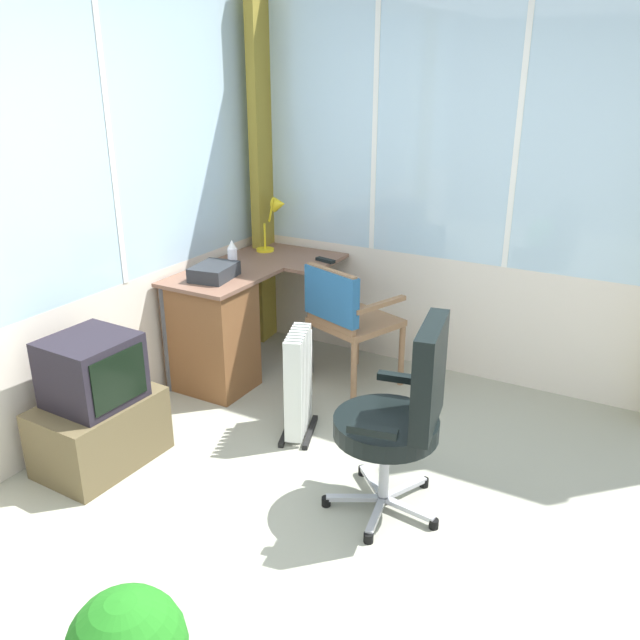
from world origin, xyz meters
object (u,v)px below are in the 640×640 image
office_chair (404,409)px  space_heater (299,382)px  desk (218,329)px  spray_bottle (232,257)px  paper_tray (214,272)px  desk_lamp (276,215)px  tv_remote (325,260)px  tv_on_stand (98,409)px  wooden_armchair (343,311)px

office_chair → space_heater: 0.93m
desk → spray_bottle: size_ratio=5.73×
desk → paper_tray: size_ratio=4.12×
desk_lamp → spray_bottle: desk_lamp is taller
spray_bottle → office_chair: bearing=-118.0°
office_chair → space_heater: office_chair is taller
space_heater → desk_lamp: bearing=38.0°
desk_lamp → tv_remote: desk_lamp is taller
desk → paper_tray: 0.40m
spray_bottle → office_chair: office_chair is taller
office_chair → tv_on_stand: bearing=104.6°
paper_tray → wooden_armchair: 0.87m
desk_lamp → tv_remote: size_ratio=2.65×
tv_on_stand → spray_bottle: bearing=0.2°
desk → wooden_armchair: size_ratio=1.45×
paper_tray → tv_on_stand: size_ratio=0.41×
space_heater → paper_tray: bearing=71.4°
desk_lamp → space_heater: bearing=-142.0°
desk → wooden_armchair: wooden_armchair is taller
spray_bottle → tv_on_stand: spray_bottle is taller
wooden_armchair → desk: bearing=115.2°
desk_lamp → wooden_armchair: size_ratio=0.47×
wooden_armchair → paper_tray: bearing=115.6°
desk → tv_on_stand: 1.08m
desk → wooden_armchair: bearing=-64.8°
desk_lamp → tv_on_stand: size_ratio=0.54×
tv_remote → paper_tray: 0.81m
spray_bottle → tv_on_stand: 1.36m
tv_remote → spray_bottle: spray_bottle is taller
spray_bottle → office_chair: size_ratio=0.22×
tv_remote → space_heater: tv_remote is taller
desk_lamp → tv_on_stand: bearing=-178.1°
wooden_armchair → desk_lamp: bearing=61.0°
spray_bottle → wooden_armchair: size_ratio=0.25×
desk → office_chair: size_ratio=1.25×
office_chair → tv_on_stand: (-0.41, 1.57, -0.23)m
spray_bottle → tv_on_stand: size_ratio=0.29×
desk → paper_tray: bearing=-155.6°
spray_bottle → paper_tray: (-0.18, 0.02, -0.06)m
tv_on_stand → tv_remote: bearing=-13.2°
space_heater → office_chair: bearing=-116.2°
paper_tray → spray_bottle: bearing=-5.6°
desk → desk_lamp: 1.00m
paper_tray → wooden_armchair: bearing=-64.4°
office_chair → space_heater: bearing=63.8°
desk → spray_bottle: (0.17, -0.02, 0.45)m
desk → paper_tray: (-0.01, -0.00, 0.40)m
tv_remote → wooden_armchair: bearing=-123.0°
desk_lamp → wooden_armchair: desk_lamp is taller
tv_on_stand → paper_tray: bearing=1.2°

